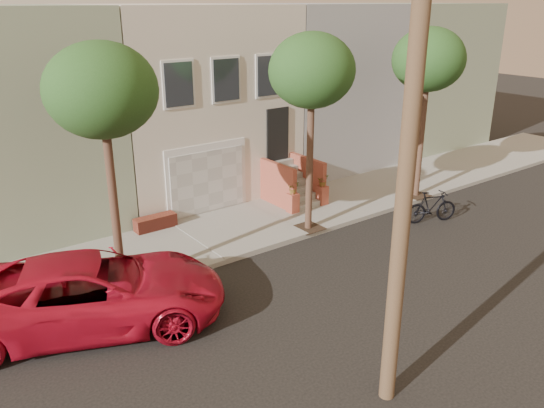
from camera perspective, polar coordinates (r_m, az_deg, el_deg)
ground at (r=15.25m, az=10.46°, el=-8.44°), size 90.00×90.00×0.00m
sidewalk at (r=18.84m, az=-1.41°, el=-2.04°), size 40.00×3.70×0.15m
house_row at (r=22.73m, az=-10.21°, el=10.93°), size 33.10×11.70×7.00m
tree_left at (r=13.71m, az=-17.31°, el=11.06°), size 2.70×2.57×6.30m
tree_mid at (r=17.00m, az=4.18°, el=13.56°), size 2.70×2.57×6.30m
tree_right at (r=21.00m, az=16.00°, el=14.16°), size 2.70×2.57×6.30m
pickup_truck at (r=13.65m, az=-18.25°, el=-8.72°), size 6.83×5.02×1.73m
motorcycle at (r=19.75m, az=16.28°, el=-0.28°), size 1.95×1.20×1.13m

